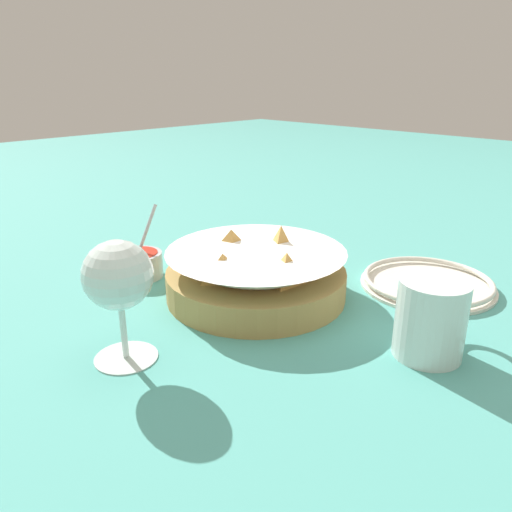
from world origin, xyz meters
The scene contains 7 objects.
ground_plane centered at (0.00, 0.00, 0.00)m, with size 4.00×4.00×0.00m, color teal.
food_basket centered at (-0.03, 0.04, 0.03)m, with size 0.25×0.25×0.09m.
sauce_cup centered at (-0.11, 0.21, 0.02)m, with size 0.08×0.07×0.11m.
wine_glass centered at (-0.25, 0.02, 0.10)m, with size 0.08×0.08×0.14m.
beer_mug centered at (-0.01, -0.21, 0.04)m, with size 0.11×0.08×0.09m.
side_plate centered at (0.17, -0.12, 0.01)m, with size 0.20×0.20×0.01m.
napkin centered at (0.18, 0.18, 0.00)m, with size 0.14×0.11×0.01m.
Camera 1 is at (-0.50, -0.42, 0.30)m, focal length 35.00 mm.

